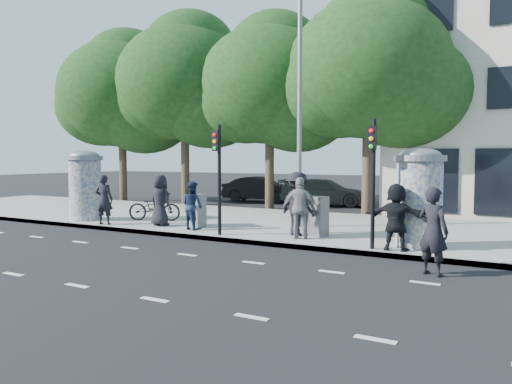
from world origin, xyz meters
The scene contains 26 objects.
ground centered at (0.00, 0.00, 0.00)m, with size 120.00×120.00×0.00m, color black.
sidewalk centered at (0.00, 7.50, 0.07)m, with size 40.00×8.00×0.15m, color gray.
curb centered at (0.00, 3.55, 0.07)m, with size 40.00×0.10×0.16m, color slate.
lane_dash_near centered at (0.00, -2.20, 0.00)m, with size 32.00×0.12×0.01m, color silver.
lane_dash_far centered at (0.00, 1.40, 0.00)m, with size 32.00×0.12×0.01m, color silver.
ad_column_left centered at (-7.20, 4.50, 1.54)m, with size 1.36×1.36×2.65m.
ad_column_right centered at (5.20, 4.70, 1.54)m, with size 1.36×1.36×2.65m.
traffic_pole_near centered at (-0.60, 3.79, 2.23)m, with size 0.22×0.31×3.40m.
traffic_pole_far centered at (4.20, 3.79, 2.23)m, with size 0.22×0.31×3.40m.
street_lamp centered at (0.80, 6.63, 4.79)m, with size 0.25×0.93×8.00m.
tree_far_left centered at (-13.00, 12.50, 6.19)m, with size 7.20×7.20×9.26m.
tree_mid_left centered at (-8.50, 12.50, 6.50)m, with size 7.20×7.20×9.57m.
tree_near_left centered at (-3.50, 12.70, 6.06)m, with size 6.80×6.80×8.97m.
tree_center centered at (1.50, 12.30, 6.31)m, with size 7.00×7.00×9.30m.
ped_a centered at (-3.54, 4.55, 1.05)m, with size 0.88×0.57×1.80m, color black.
ped_b centered at (-5.53, 3.85, 1.04)m, with size 0.65×0.43×1.79m, color black.
ped_c centered at (-2.03, 4.37, 0.95)m, with size 0.78×0.61×1.61m, color #1A2742.
ped_d centered at (1.53, 4.96, 1.13)m, with size 1.26×0.73×1.96m, color black.
ped_e centered at (1.89, 4.39, 1.06)m, with size 1.07×0.61×1.82m, color gray.
ped_f centered at (4.80, 3.91, 1.02)m, with size 1.62×0.58×1.74m, color black.
man_road centered at (6.00, 2.20, 0.96)m, with size 0.70×0.46×1.93m, color black.
bicycle centered at (-4.64, 5.50, 0.67)m, with size 1.98×0.69×1.04m, color black.
cabinet_left centered at (-2.22, 4.90, 0.72)m, with size 0.54×0.40×1.14m, color slate.
cabinet_right centered at (2.13, 5.11, 0.76)m, with size 0.58×0.42×1.22m, color #5D6061.
car_mid centered at (-5.92, 16.19, 0.71)m, with size 4.31×1.50×1.42m, color black.
car_right centered at (-1.85, 15.93, 0.69)m, with size 4.79×1.95×1.39m, color #505357.
Camera 1 is at (7.87, -8.98, 2.56)m, focal length 35.00 mm.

